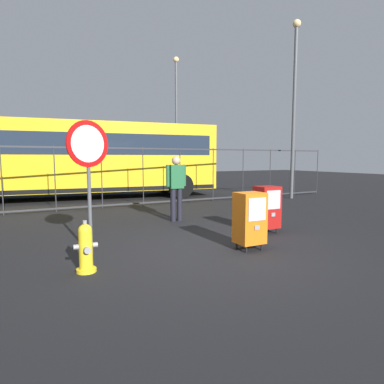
{
  "coord_description": "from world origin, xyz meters",
  "views": [
    {
      "loc": [
        -2.82,
        -4.89,
        1.61
      ],
      "look_at": [
        0.3,
        1.2,
        0.9
      ],
      "focal_mm": 30.15,
      "sensor_mm": 36.0,
      "label": 1
    }
  ],
  "objects_px": {
    "street_light_near_left": "(294,97)",
    "pedestrian": "(176,185)",
    "bus_near": "(84,156)",
    "stop_sign": "(88,159)",
    "street_light_near_right": "(176,113)",
    "fire_hydrant": "(86,248)",
    "newspaper_box_secondary": "(250,218)",
    "bus_far": "(42,157)",
    "newspaper_box_primary": "(267,207)"
  },
  "relations": [
    {
      "from": "bus_far",
      "to": "bus_near",
      "type": "bearing_deg",
      "value": -74.84
    },
    {
      "from": "bus_near",
      "to": "bus_far",
      "type": "bearing_deg",
      "value": 112.3
    },
    {
      "from": "street_light_near_left",
      "to": "bus_near",
      "type": "bearing_deg",
      "value": 153.47
    },
    {
      "from": "newspaper_box_secondary",
      "to": "pedestrian",
      "type": "bearing_deg",
      "value": 91.31
    },
    {
      "from": "pedestrian",
      "to": "bus_far",
      "type": "xyz_separation_m",
      "value": [
        -2.65,
        10.68,
        0.76
      ]
    },
    {
      "from": "fire_hydrant",
      "to": "newspaper_box_secondary",
      "type": "bearing_deg",
      "value": -2.79
    },
    {
      "from": "stop_sign",
      "to": "bus_far",
      "type": "xyz_separation_m",
      "value": [
        -0.16,
        12.7,
        0.11
      ]
    },
    {
      "from": "street_light_near_left",
      "to": "bus_far",
      "type": "bearing_deg",
      "value": 136.22
    },
    {
      "from": "bus_far",
      "to": "street_light_near_left",
      "type": "bearing_deg",
      "value": -44.2
    },
    {
      "from": "pedestrian",
      "to": "street_light_near_right",
      "type": "xyz_separation_m",
      "value": [
        4.25,
        9.31,
        3.22
      ]
    },
    {
      "from": "pedestrian",
      "to": "bus_near",
      "type": "xyz_separation_m",
      "value": [
        -1.34,
        5.98,
        0.76
      ]
    },
    {
      "from": "bus_near",
      "to": "street_light_near_left",
      "type": "distance_m",
      "value": 8.7
    },
    {
      "from": "newspaper_box_primary",
      "to": "newspaper_box_secondary",
      "type": "relative_size",
      "value": 1.0
    },
    {
      "from": "fire_hydrant",
      "to": "pedestrian",
      "type": "height_order",
      "value": "pedestrian"
    },
    {
      "from": "pedestrian",
      "to": "street_light_near_left",
      "type": "bearing_deg",
      "value": 19.99
    },
    {
      "from": "bus_near",
      "to": "street_light_near_right",
      "type": "height_order",
      "value": "street_light_near_right"
    },
    {
      "from": "pedestrian",
      "to": "bus_near",
      "type": "height_order",
      "value": "bus_near"
    },
    {
      "from": "newspaper_box_primary",
      "to": "stop_sign",
      "type": "distance_m",
      "value": 3.81
    },
    {
      "from": "stop_sign",
      "to": "bus_near",
      "type": "height_order",
      "value": "bus_near"
    },
    {
      "from": "newspaper_box_secondary",
      "to": "street_light_near_left",
      "type": "relative_size",
      "value": 0.15
    },
    {
      "from": "bus_far",
      "to": "stop_sign",
      "type": "bearing_deg",
      "value": -89.69
    },
    {
      "from": "newspaper_box_primary",
      "to": "pedestrian",
      "type": "height_order",
      "value": "pedestrian"
    },
    {
      "from": "pedestrian",
      "to": "street_light_near_left",
      "type": "relative_size",
      "value": 0.24
    },
    {
      "from": "fire_hydrant",
      "to": "bus_far",
      "type": "xyz_separation_m",
      "value": [
        0.05,
        13.53,
        1.36
      ]
    },
    {
      "from": "newspaper_box_primary",
      "to": "newspaper_box_secondary",
      "type": "distance_m",
      "value": 1.41
    },
    {
      "from": "newspaper_box_primary",
      "to": "street_light_near_right",
      "type": "distance_m",
      "value": 12.38
    },
    {
      "from": "fire_hydrant",
      "to": "newspaper_box_secondary",
      "type": "xyz_separation_m",
      "value": [
        2.77,
        -0.14,
        0.22
      ]
    },
    {
      "from": "pedestrian",
      "to": "street_light_near_left",
      "type": "height_order",
      "value": "street_light_near_left"
    },
    {
      "from": "stop_sign",
      "to": "bus_near",
      "type": "bearing_deg",
      "value": 81.84
    },
    {
      "from": "bus_near",
      "to": "bus_far",
      "type": "relative_size",
      "value": 1.02
    },
    {
      "from": "newspaper_box_primary",
      "to": "bus_far",
      "type": "distance_m",
      "value": 13.42
    },
    {
      "from": "bus_far",
      "to": "street_light_near_left",
      "type": "distance_m",
      "value": 12.42
    },
    {
      "from": "newspaper_box_secondary",
      "to": "street_light_near_left",
      "type": "bearing_deg",
      "value": 40.64
    },
    {
      "from": "stop_sign",
      "to": "street_light_near_right",
      "type": "distance_m",
      "value": 13.43
    },
    {
      "from": "stop_sign",
      "to": "bus_far",
      "type": "bearing_deg",
      "value": 90.74
    },
    {
      "from": "fire_hydrant",
      "to": "street_light_near_right",
      "type": "distance_m",
      "value": 14.52
    },
    {
      "from": "fire_hydrant",
      "to": "bus_far",
      "type": "height_order",
      "value": "bus_far"
    },
    {
      "from": "bus_far",
      "to": "newspaper_box_secondary",
      "type": "bearing_deg",
      "value": -79.17
    },
    {
      "from": "fire_hydrant",
      "to": "street_light_near_right",
      "type": "bearing_deg",
      "value": 60.24
    },
    {
      "from": "stop_sign",
      "to": "bus_far",
      "type": "distance_m",
      "value": 12.7
    },
    {
      "from": "stop_sign",
      "to": "street_light_near_left",
      "type": "relative_size",
      "value": 0.32
    },
    {
      "from": "pedestrian",
      "to": "bus_near",
      "type": "relative_size",
      "value": 0.16
    },
    {
      "from": "pedestrian",
      "to": "newspaper_box_primary",
      "type": "bearing_deg",
      "value": -60.9
    },
    {
      "from": "newspaper_box_secondary",
      "to": "bus_far",
      "type": "height_order",
      "value": "bus_far"
    },
    {
      "from": "newspaper_box_secondary",
      "to": "bus_near",
      "type": "height_order",
      "value": "bus_near"
    },
    {
      "from": "fire_hydrant",
      "to": "pedestrian",
      "type": "bearing_deg",
      "value": 46.53
    },
    {
      "from": "stop_sign",
      "to": "street_light_near_right",
      "type": "xyz_separation_m",
      "value": [
        6.74,
        11.33,
        2.57
      ]
    },
    {
      "from": "street_light_near_right",
      "to": "street_light_near_left",
      "type": "bearing_deg",
      "value": -74.93
    },
    {
      "from": "street_light_near_left",
      "to": "pedestrian",
      "type": "bearing_deg",
      "value": -160.01
    },
    {
      "from": "newspaper_box_primary",
      "to": "pedestrian",
      "type": "relative_size",
      "value": 0.61
    }
  ]
}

